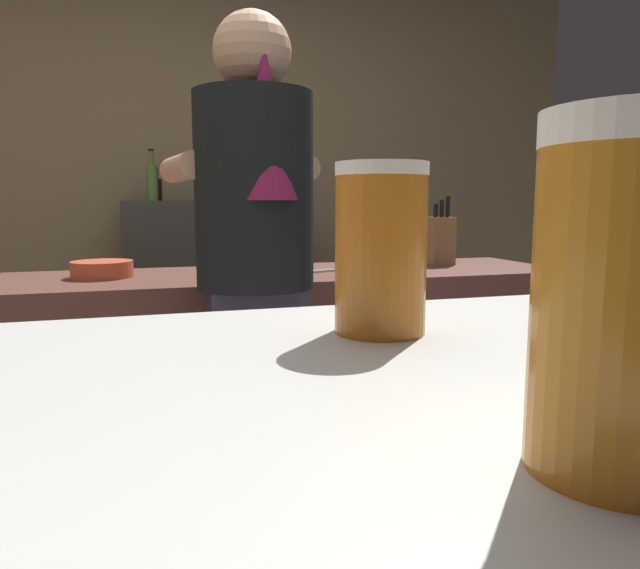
{
  "coord_description": "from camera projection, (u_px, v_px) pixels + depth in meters",
  "views": [
    {
      "loc": [
        -0.19,
        -1.4,
        1.15
      ],
      "look_at": [
        0.01,
        -0.75,
        1.06
      ],
      "focal_mm": 32.7,
      "sensor_mm": 36.0,
      "label": 1
    }
  ],
  "objects": [
    {
      "name": "pint_glass_far",
      "position": [
        381.0,
        249.0,
        0.51
      ],
      "size": [
        0.08,
        0.08,
        0.15
      ],
      "color": "#B5621B",
      "rests_on": "bar_counter"
    },
    {
      "name": "bottle_soy",
      "position": [
        236.0,
        184.0,
        3.37
      ],
      "size": [
        0.07,
        0.07,
        0.25
      ],
      "color": "black",
      "rests_on": "back_shelf"
    },
    {
      "name": "bottle_hot_sauce",
      "position": [
        156.0,
        188.0,
        3.16
      ],
      "size": [
        0.06,
        0.06,
        0.18
      ],
      "color": "black",
      "rests_on": "back_shelf"
    },
    {
      "name": "back_shelf",
      "position": [
        215.0,
        304.0,
        3.33
      ],
      "size": [
        0.97,
        0.36,
        1.17
      ],
      "primitive_type": "cube",
      "color": "#3B3B37",
      "rests_on": "ground"
    },
    {
      "name": "chefs_knife",
      "position": [
        310.0,
        272.0,
        2.17
      ],
      "size": [
        0.24,
        0.1,
        0.01
      ],
      "primitive_type": "cube",
      "rotation": [
        0.0,
        0.0,
        0.28
      ],
      "color": "silver",
      "rests_on": "prep_counter"
    },
    {
      "name": "mixing_bowl",
      "position": [
        102.0,
        269.0,
        2.03
      ],
      "size": [
        0.21,
        0.21,
        0.06
      ],
      "primitive_type": "cylinder",
      "color": "#C25033",
      "rests_on": "prep_counter"
    },
    {
      "name": "knife_block",
      "position": [
        441.0,
        240.0,
        2.44
      ],
      "size": [
        0.1,
        0.08,
        0.29
      ],
      "color": "olive",
      "rests_on": "prep_counter"
    },
    {
      "name": "bartender",
      "position": [
        256.0,
        266.0,
        1.69
      ],
      "size": [
        0.46,
        0.53,
        1.68
      ],
      "rotation": [
        0.0,
        0.0,
        1.71
      ],
      "color": "#302D3E",
      "rests_on": "ground"
    },
    {
      "name": "bottle_vinegar",
      "position": [
        152.0,
        181.0,
        3.07
      ],
      "size": [
        0.06,
        0.06,
        0.27
      ],
      "color": "#507F36",
      "rests_on": "back_shelf"
    },
    {
      "name": "prep_counter",
      "position": [
        294.0,
        386.0,
        2.26
      ],
      "size": [
        2.1,
        0.6,
        0.9
      ],
      "primitive_type": "cube",
      "color": "brown",
      "rests_on": "ground"
    },
    {
      "name": "bottle_olive_oil",
      "position": [
        220.0,
        188.0,
        3.33
      ],
      "size": [
        0.07,
        0.07,
        0.18
      ],
      "color": "#4C8A38",
      "rests_on": "back_shelf"
    },
    {
      "name": "pint_glass_near",
      "position": [
        634.0,
        297.0,
        0.24
      ],
      "size": [
        0.08,
        0.08,
        0.15
      ],
      "color": "#B76C1C",
      "rests_on": "bar_counter"
    },
    {
      "name": "wall_back",
      "position": [
        173.0,
        170.0,
        3.44
      ],
      "size": [
        5.2,
        0.1,
        2.7
      ],
      "primitive_type": "cube",
      "color": "#8F7E5A",
      "rests_on": "ground"
    }
  ]
}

